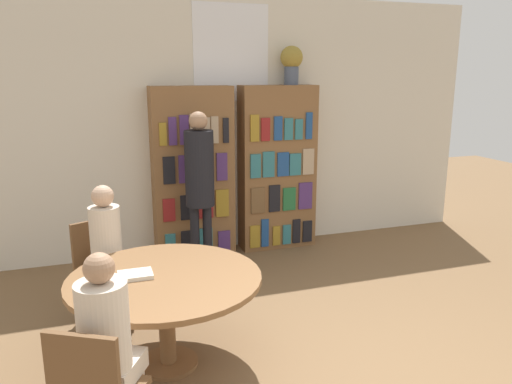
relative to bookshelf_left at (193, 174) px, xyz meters
name	(u,v)px	position (x,y,z in m)	size (l,w,h in m)	color
wall_back	(231,126)	(0.52, 0.19, 0.52)	(6.40, 0.07, 3.00)	beige
bookshelf_left	(193,174)	(0.00, 0.00, 0.00)	(0.93, 0.34, 1.99)	brown
bookshelf_right	(277,168)	(1.05, 0.00, 0.00)	(0.93, 0.34, 1.99)	brown
flower_vase	(292,62)	(1.21, 0.00, 1.26)	(0.27, 0.27, 0.45)	#475166
reading_table	(165,288)	(-0.68, -2.23, -0.38)	(1.39, 1.39, 0.71)	brown
chair_left_side	(101,266)	(-1.10, -1.29, -0.50)	(0.53, 0.53, 0.88)	brown
seated_reader_left	(109,248)	(-1.03, -1.45, -0.30)	(0.37, 0.40, 1.23)	beige
seated_reader_right	(108,340)	(-1.10, -2.98, -0.30)	(0.40, 0.42, 1.22)	beige
librarian_standing	(200,175)	(-0.03, -0.50, 0.08)	(0.31, 0.58, 1.74)	black
open_book_on_table	(135,275)	(-0.88, -2.18, -0.26)	(0.24, 0.18, 0.03)	silver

